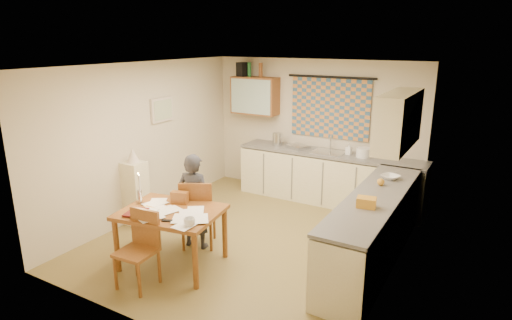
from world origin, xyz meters
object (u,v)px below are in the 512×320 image
Objects in this scene: counter_right at (373,229)px; chair_far at (199,225)px; person at (195,201)px; stove at (343,274)px; shelf_stand at (136,193)px; dining_table at (172,237)px; counter_back at (329,178)px.

chair_far is (-2.24, -0.78, -0.14)m from counter_right.
person is at bearing 29.59° from chair_far.
person reaches higher than stove.
stove is 0.83× the size of shelf_stand.
dining_table is at bearing 64.39° from chair_far.
chair_far is at bearing -129.75° from person.
counter_back is at bearing -119.42° from person.
counter_back is at bearing -139.90° from chair_far.
counter_right is at bearing 90.00° from stove.
stove is at bearing -66.58° from counter_back.
counter_right is at bearing -167.88° from person.
chair_far reaches higher than dining_table.
counter_right reaches higher than stove.
stove is 0.85× the size of chair_far.
person is at bearing 86.55° from dining_table.
person reaches higher than counter_back.
person is 1.33× the size of shelf_stand.
stove is 2.29m from chair_far.
chair_far is (-2.24, 0.42, -0.11)m from stove.
counter_back is 3.24× the size of shelf_stand.
shelf_stand is (-3.54, 0.52, 0.09)m from stove.
shelf_stand reaches higher than counter_right.
dining_table is 1.50m from shelf_stand.
dining_table is 1.34× the size of shelf_stand.
dining_table is (-2.21, -1.37, -0.07)m from counter_right.
counter_back is 3.31m from shelf_stand.
dining_table is (-2.21, -0.18, -0.04)m from stove.
counter_back is 2.13m from counter_right.
person is (-1.01, -2.54, 0.23)m from counter_back.
counter_back is 3.24m from dining_table.
counter_back is 2.43× the size of dining_table.
person reaches higher than counter_right.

